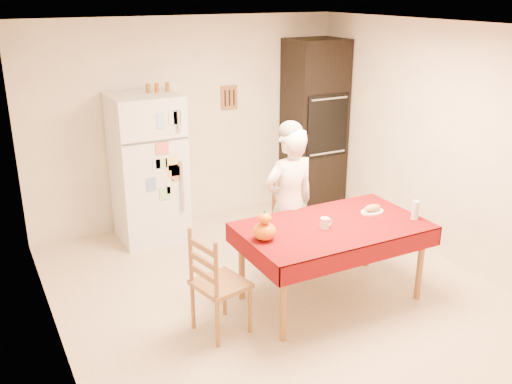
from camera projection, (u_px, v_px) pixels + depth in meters
floor at (278, 294)px, 5.53m from camera, size 4.50×4.50×0.00m
room_shell at (280, 131)px, 4.98m from camera, size 4.02×4.52×2.51m
refrigerator at (148, 168)px, 6.52m from camera, size 0.75×0.74×1.70m
oven_cabinet at (314, 125)px, 7.47m from camera, size 0.70×0.62×2.20m
dining_table at (332, 232)px, 5.22m from camera, size 1.70×1.00×0.76m
chair_far at (293, 221)px, 5.93m from camera, size 0.45×0.43×0.95m
chair_left at (214, 280)px, 4.74m from camera, size 0.48×0.49×0.95m
seated_woman at (289, 204)px, 5.65m from camera, size 0.58×0.39×1.56m
coffee_mug at (325, 223)px, 5.11m from camera, size 0.08×0.08×0.10m
pumpkin_lower at (265, 231)px, 4.87m from camera, size 0.20×0.20×0.15m
pumpkin_upper at (265, 218)px, 4.83m from camera, size 0.12×0.12×0.09m
wine_glass at (415, 210)px, 5.30m from camera, size 0.07×0.07×0.18m
bread_plate at (372, 212)px, 5.48m from camera, size 0.24×0.24×0.02m
bread_loaf at (372, 208)px, 5.46m from camera, size 0.18×0.10×0.06m
spice_jar_left at (148, 88)px, 6.29m from camera, size 0.05×0.05×0.10m
spice_jar_mid at (157, 88)px, 6.34m from camera, size 0.05×0.05×0.10m
spice_jar_right at (167, 87)px, 6.39m from camera, size 0.05×0.05×0.10m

